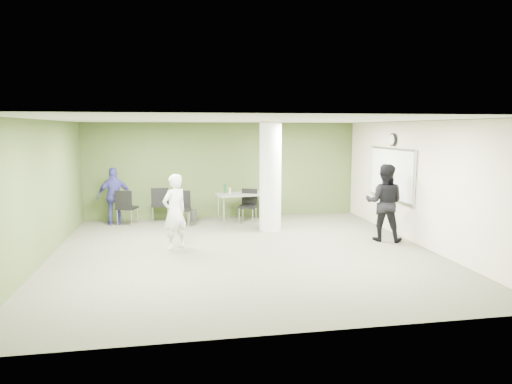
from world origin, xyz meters
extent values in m
plane|color=#515140|center=(0.00, 0.00, 0.00)|extent=(8.00, 8.00, 0.00)
plane|color=white|center=(0.00, 0.00, 2.80)|extent=(8.00, 8.00, 0.00)
cube|color=#4C5D2C|center=(0.00, 4.00, 1.40)|extent=(8.00, 2.80, 0.02)
cube|color=#4C5D2C|center=(-4.00, 0.00, 1.40)|extent=(0.02, 8.00, 2.80)
cube|color=beige|center=(4.00, 0.00, 1.40)|extent=(0.02, 8.00, 2.80)
cylinder|color=silver|center=(1.00, 2.00, 1.40)|extent=(0.56, 0.56, 2.80)
cube|color=silver|center=(3.93, 1.20, 1.50)|extent=(0.04, 2.30, 1.30)
cube|color=white|center=(3.91, 1.20, 1.50)|extent=(0.02, 2.20, 1.20)
cylinder|color=black|center=(3.93, 1.20, 2.35)|extent=(0.05, 0.32, 0.32)
cylinder|color=white|center=(3.90, 1.20, 2.35)|extent=(0.02, 0.26, 0.26)
cube|color=gray|center=(0.58, 3.28, 0.78)|extent=(1.79, 1.01, 0.04)
cylinder|color=silver|center=(-0.12, 2.86, 0.38)|extent=(0.04, 0.04, 0.76)
cylinder|color=silver|center=(1.38, 3.11, 0.38)|extent=(0.04, 0.04, 0.76)
cylinder|color=silver|center=(-0.22, 3.44, 0.38)|extent=(0.04, 0.04, 0.76)
cylinder|color=silver|center=(1.28, 3.69, 0.38)|extent=(0.04, 0.04, 0.76)
cylinder|color=#1A5025|center=(-0.02, 3.45, 0.93)|extent=(0.07, 0.07, 0.25)
cylinder|color=#B2B2B7|center=(0.10, 3.22, 0.89)|extent=(0.06, 0.06, 0.18)
cylinder|color=#4C4C4C|center=(-0.97, 3.51, 0.16)|extent=(0.29, 0.29, 0.33)
cube|color=black|center=(-2.72, 3.29, 0.48)|extent=(0.61, 0.61, 0.05)
cube|color=black|center=(-2.79, 3.08, 0.74)|extent=(0.46, 0.18, 0.48)
cylinder|color=silver|center=(-2.47, 3.42, 0.23)|extent=(0.02, 0.02, 0.46)
cylinder|color=silver|center=(-2.85, 3.55, 0.23)|extent=(0.02, 0.02, 0.46)
cylinder|color=silver|center=(-2.59, 3.04, 0.23)|extent=(0.02, 0.02, 0.46)
cylinder|color=silver|center=(-2.98, 3.16, 0.23)|extent=(0.02, 0.02, 0.46)
cube|color=black|center=(-1.85, 3.61, 0.48)|extent=(0.51, 0.51, 0.05)
cube|color=black|center=(-1.84, 3.38, 0.75)|extent=(0.48, 0.06, 0.48)
cylinder|color=silver|center=(-1.65, 3.82, 0.23)|extent=(0.02, 0.02, 0.46)
cylinder|color=silver|center=(-2.06, 3.80, 0.23)|extent=(0.02, 0.02, 0.46)
cylinder|color=silver|center=(-1.64, 3.41, 0.23)|extent=(0.02, 0.02, 0.46)
cylinder|color=silver|center=(-2.05, 3.40, 0.23)|extent=(0.02, 0.02, 0.46)
cube|color=black|center=(-1.26, 2.91, 0.46)|extent=(0.53, 0.53, 0.05)
cube|color=black|center=(-1.23, 3.12, 0.71)|extent=(0.45, 0.10, 0.46)
cylinder|color=silver|center=(-1.48, 2.74, 0.22)|extent=(0.02, 0.02, 0.44)
cylinder|color=silver|center=(-1.10, 2.69, 0.22)|extent=(0.02, 0.02, 0.44)
cylinder|color=silver|center=(-1.43, 3.12, 0.22)|extent=(0.02, 0.02, 0.44)
cylinder|color=silver|center=(-1.05, 3.07, 0.22)|extent=(0.02, 0.02, 0.44)
cube|color=black|center=(0.57, 3.01, 0.46)|extent=(0.62, 0.62, 0.05)
cube|color=black|center=(0.65, 3.21, 0.71)|extent=(0.43, 0.22, 0.46)
cylinder|color=silver|center=(0.31, 2.91, 0.22)|extent=(0.02, 0.02, 0.44)
cylinder|color=silver|center=(0.67, 2.76, 0.22)|extent=(0.02, 0.02, 0.44)
cylinder|color=silver|center=(0.47, 3.27, 0.22)|extent=(0.02, 0.02, 0.44)
cylinder|color=silver|center=(0.82, 3.11, 0.22)|extent=(0.02, 0.02, 0.44)
imported|color=white|center=(-1.44, 0.52, 0.83)|extent=(0.72, 0.68, 1.65)
imported|color=black|center=(3.40, 0.44, 0.91)|extent=(1.10, 1.03, 1.81)
imported|color=#3A398E|center=(-3.06, 3.40, 0.79)|extent=(0.98, 0.55, 1.58)
camera|label=1|loc=(-1.40, -9.40, 2.61)|focal=32.00mm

